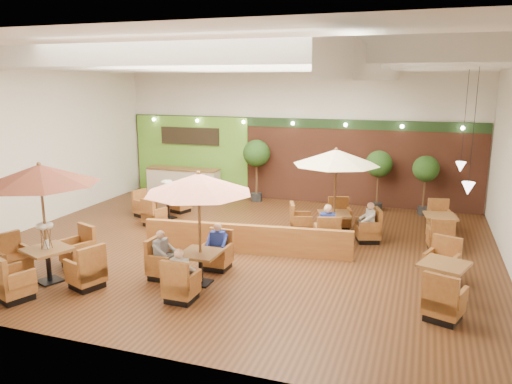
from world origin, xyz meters
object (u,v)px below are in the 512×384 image
at_px(diner_0, 181,269).
at_px(table_0, 43,203).
at_px(topiary_1, 379,166).
at_px(diner_1, 217,241).
at_px(table_4, 443,282).
at_px(topiary_2, 426,171).
at_px(topiary_0, 257,156).
at_px(table_1, 196,203).
at_px(table_3, 162,205).
at_px(diner_4, 368,218).
at_px(service_counter, 183,182).
at_px(diner_2, 163,249).
at_px(booth_divider, 246,239).
at_px(diner_3, 328,222).
at_px(table_2, 335,178).
at_px(table_5, 439,228).

bearing_deg(diner_0, table_0, -171.55).
height_order(topiary_1, diner_1, topiary_1).
bearing_deg(table_4, topiary_2, 113.41).
bearing_deg(topiary_2, topiary_0, -180.00).
height_order(table_1, table_4, table_1).
bearing_deg(table_4, table_3, 176.48).
bearing_deg(topiary_0, table_1, -80.66).
bearing_deg(topiary_1, table_4, -73.82).
bearing_deg(table_0, diner_1, 52.03).
bearing_deg(diner_4, table_3, 71.27).
xyz_separation_m(service_counter, diner_4, (7.81, -3.57, 0.15)).
distance_m(diner_1, diner_2, 1.39).
distance_m(table_4, diner_0, 5.66).
distance_m(topiary_0, topiary_2, 6.23).
distance_m(booth_divider, diner_1, 1.42).
bearing_deg(service_counter, topiary_2, 1.23).
relative_size(booth_divider, topiary_1, 2.63).
distance_m(table_1, diner_0, 1.55).
distance_m(table_3, diner_3, 6.19).
xyz_separation_m(booth_divider, table_1, (-0.34, -2.33, 1.53)).
height_order(table_2, diner_3, table_2).
distance_m(service_counter, table_4, 12.05).
bearing_deg(table_1, table_5, 45.30).
bearing_deg(table_2, table_4, -67.77).
bearing_deg(diner_1, table_2, -130.66).
bearing_deg(diner_3, topiary_0, 118.74).
xyz_separation_m(table_3, diner_0, (3.70, -5.75, 0.29)).
bearing_deg(diner_2, topiary_0, -174.89).
bearing_deg(topiary_1, diner_2, -117.23).
height_order(table_1, topiary_2, table_1).
bearing_deg(diner_1, diner_4, -140.74).
bearing_deg(diner_4, table_0, 113.29).
bearing_deg(table_0, service_counter, 117.97).
bearing_deg(topiary_0, diner_4, -38.52).
bearing_deg(topiary_0, diner_1, -78.90).
relative_size(topiary_1, diner_4, 2.98).
distance_m(table_5, topiary_2, 3.18).
relative_size(table_4, diner_4, 3.99).
distance_m(table_1, topiary_2, 9.51).
height_order(table_5, diner_4, diner_4).
bearing_deg(topiary_1, table_1, -111.92).
relative_size(table_1, diner_4, 3.63).
bearing_deg(diner_1, table_0, 24.32).
bearing_deg(service_counter, topiary_1, 1.49).
bearing_deg(table_3, topiary_1, 45.64).
height_order(diner_2, diner_4, diner_4).
bearing_deg(topiary_2, diner_4, -111.62).
relative_size(table_0, table_4, 1.02).
height_order(table_2, diner_0, table_2).
xyz_separation_m(service_counter, diner_1, (4.49, -6.98, 0.15)).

